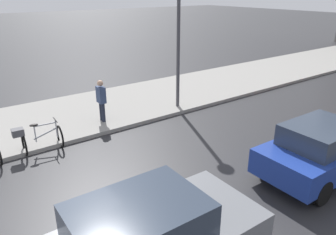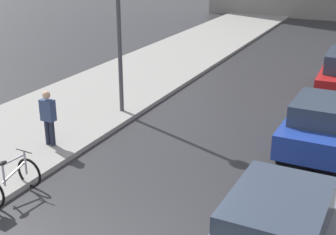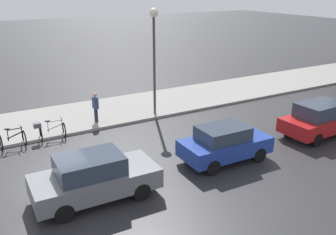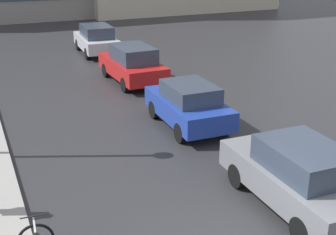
# 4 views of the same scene
# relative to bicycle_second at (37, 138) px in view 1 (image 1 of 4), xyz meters

# --- Properties ---
(ground_plane) EXTENTS (140.00, 140.00, 0.00)m
(ground_plane) POSITION_rel_bicycle_second_xyz_m (3.65, -0.89, -0.50)
(ground_plane) COLOR #28282B
(sidewalk_kerb) EXTENTS (4.80, 60.00, 0.14)m
(sidewalk_kerb) POSITION_rel_bicycle_second_xyz_m (-2.35, 9.11, -0.43)
(sidewalk_kerb) COLOR gray
(sidewalk_kerb) RESTS_ON ground
(bicycle_second) EXTENTS (0.83, 1.45, 0.99)m
(bicycle_second) POSITION_rel_bicycle_second_xyz_m (0.00, 0.00, 0.00)
(bicycle_second) COLOR black
(bicycle_second) RESTS_ON ground
(car_blue) EXTENTS (1.86, 3.83, 1.56)m
(car_blue) POSITION_rel_bicycle_second_xyz_m (5.99, 5.84, 0.29)
(car_blue) COLOR navy
(car_blue) RESTS_ON ground
(pedestrian) EXTENTS (0.41, 0.25, 1.74)m
(pedestrian) POSITION_rel_bicycle_second_xyz_m (-0.90, 2.66, 0.48)
(pedestrian) COLOR #1E2333
(pedestrian) RESTS_ON ground
(streetlamp) EXTENTS (0.48, 0.48, 5.89)m
(streetlamp) POSITION_rel_bicycle_second_xyz_m (-0.56, 6.01, 3.70)
(streetlamp) COLOR #424247
(streetlamp) RESTS_ON ground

